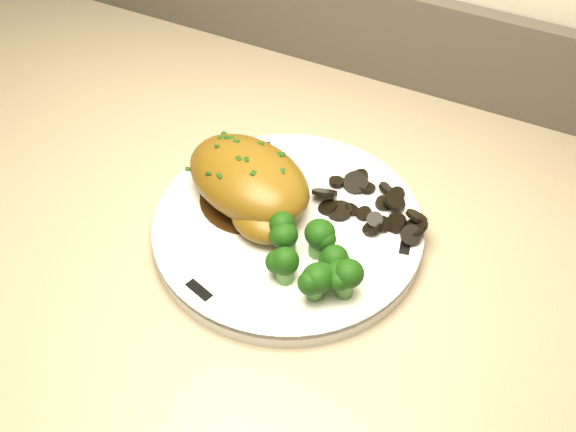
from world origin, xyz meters
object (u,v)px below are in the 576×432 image
at_px(counter, 118,378).
at_px(chicken_breast, 250,183).
at_px(broccoli_florets, 315,259).
at_px(plate, 288,229).

xyz_separation_m(counter, chicken_breast, (0.24, 0.03, 0.49)).
relative_size(counter, broccoli_florets, 22.40).
bearing_deg(broccoli_florets, plate, 136.41).
bearing_deg(chicken_breast, counter, -152.41).
height_order(counter, plate, counter).
bearing_deg(plate, chicken_breast, 168.98).
distance_m(counter, broccoli_florets, 0.59).
distance_m(counter, plate, 0.54).
bearing_deg(counter, plate, 5.15).
xyz_separation_m(counter, plate, (0.28, 0.03, 0.46)).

